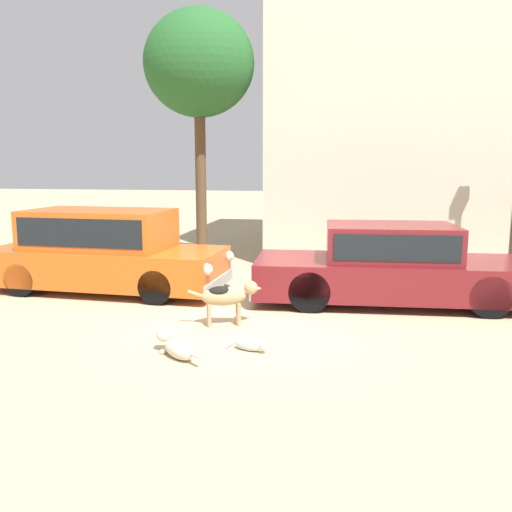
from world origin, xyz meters
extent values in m
plane|color=tan|center=(0.00, 0.00, 0.00)|extent=(80.00, 80.00, 0.00)
cube|color=#D15619|center=(-2.94, 1.11, 0.48)|extent=(4.43, 1.93, 0.66)
cube|color=#D15619|center=(-3.07, 1.11, 1.17)|extent=(2.68, 1.60, 0.72)
cube|color=black|center=(-3.07, 1.11, 1.18)|extent=(2.48, 1.62, 0.50)
cube|color=#999BA0|center=(-0.79, 0.99, 0.26)|extent=(0.21, 1.68, 0.20)
cube|color=#999BA0|center=(-5.09, 1.22, 0.26)|extent=(0.21, 1.68, 0.20)
sphere|color=silver|center=(-0.72, 1.66, 0.63)|extent=(0.20, 0.20, 0.20)
sphere|color=silver|center=(-0.79, 0.32, 0.63)|extent=(0.20, 0.20, 0.20)
cube|color=red|center=(-5.05, 1.95, 0.64)|extent=(0.05, 0.18, 0.18)
cylinder|color=black|center=(-1.59, 1.79, 0.30)|extent=(0.61, 0.23, 0.60)
cylinder|color=black|center=(-1.67, 0.28, 0.30)|extent=(0.61, 0.23, 0.60)
cylinder|color=black|center=(-4.20, 1.93, 0.30)|extent=(0.61, 0.23, 0.60)
cylinder|color=black|center=(-4.28, 0.42, 0.30)|extent=(0.61, 0.23, 0.60)
cube|color=maroon|center=(2.28, 1.09, 0.45)|extent=(4.73, 1.99, 0.60)
cube|color=maroon|center=(2.23, 1.09, 1.05)|extent=(2.21, 1.61, 0.60)
cube|color=black|center=(2.23, 1.09, 1.06)|extent=(2.04, 1.62, 0.42)
cube|color=#999BA0|center=(-0.02, 0.97, 0.26)|extent=(0.21, 1.71, 0.20)
cube|color=red|center=(-0.06, 1.72, 0.60)|extent=(0.05, 0.18, 0.18)
cube|color=red|center=(0.02, 0.22, 0.60)|extent=(0.05, 0.18, 0.18)
cylinder|color=black|center=(3.63, 1.93, 0.34)|extent=(0.68, 0.24, 0.67)
cylinder|color=black|center=(3.71, 0.39, 0.34)|extent=(0.68, 0.24, 0.67)
cylinder|color=black|center=(0.85, 1.78, 0.34)|extent=(0.68, 0.24, 0.67)
cylinder|color=black|center=(0.93, 0.25, 0.34)|extent=(0.68, 0.24, 0.67)
cylinder|color=tan|center=(-0.09, -0.54, 0.17)|extent=(0.06, 0.06, 0.34)
cylinder|color=tan|center=(-0.03, -0.71, 0.17)|extent=(0.06, 0.06, 0.34)
cylinder|color=tan|center=(-0.50, -0.68, 0.17)|extent=(0.06, 0.06, 0.34)
cylinder|color=tan|center=(-0.45, -0.85, 0.17)|extent=(0.06, 0.06, 0.34)
ellipsoid|color=tan|center=(-0.27, -0.69, 0.44)|extent=(0.71, 0.44, 0.28)
ellipsoid|color=black|center=(-0.31, -0.71, 0.51)|extent=(0.42, 0.33, 0.15)
sphere|color=tan|center=(0.12, -0.56, 0.55)|extent=(0.20, 0.20, 0.20)
cone|color=tan|center=(0.22, -0.53, 0.54)|extent=(0.14, 0.14, 0.11)
cone|color=tan|center=(0.10, -0.51, 0.64)|extent=(0.09, 0.09, 0.09)
cone|color=tan|center=(0.14, -0.62, 0.64)|extent=(0.09, 0.09, 0.09)
cylinder|color=tan|center=(-0.66, -0.83, 0.49)|extent=(0.24, 0.12, 0.13)
cylinder|color=beige|center=(-0.73, -2.04, 0.03)|extent=(0.11, 0.12, 0.06)
cylinder|color=beige|center=(-0.64, -1.94, 0.03)|extent=(0.11, 0.12, 0.06)
ellipsoid|color=beige|center=(-0.49, -2.16, 0.11)|extent=(0.58, 0.54, 0.23)
sphere|color=beige|center=(-0.76, -1.93, 0.22)|extent=(0.19, 0.19, 0.19)
cone|color=beige|center=(-0.83, -1.87, 0.20)|extent=(0.15, 0.15, 0.10)
cone|color=beige|center=(-0.80, -1.97, 0.30)|extent=(0.09, 0.09, 0.09)
cone|color=beige|center=(-0.72, -1.89, 0.30)|extent=(0.09, 0.09, 0.09)
cylinder|color=beige|center=(-0.22, -2.39, 0.14)|extent=(0.18, 0.17, 0.05)
ellipsoid|color=beige|center=(0.30, -1.73, 0.07)|extent=(0.41, 0.26, 0.15)
sphere|color=beige|center=(0.51, -1.81, 0.09)|extent=(0.11, 0.11, 0.11)
cone|color=beige|center=(0.52, -1.79, 0.14)|extent=(0.05, 0.05, 0.04)
cone|color=beige|center=(0.50, -1.84, 0.14)|extent=(0.05, 0.05, 0.04)
cylinder|color=beige|center=(0.03, -1.61, 0.02)|extent=(0.08, 0.22, 0.04)
cylinder|color=brown|center=(-1.91, 4.04, 1.83)|extent=(0.25, 0.25, 3.66)
ellipsoid|color=#235B28|center=(-1.91, 4.04, 4.60)|extent=(2.51, 2.26, 2.38)
camera|label=1|loc=(1.54, -8.24, 2.35)|focal=37.90mm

